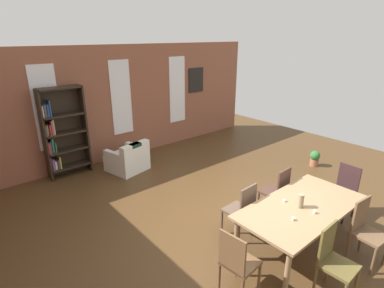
{
  "coord_description": "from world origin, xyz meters",
  "views": [
    {
      "loc": [
        -3.55,
        -2.64,
        3.14
      ],
      "look_at": [
        0.14,
        1.76,
        1.05
      ],
      "focal_mm": 28.32,
      "sensor_mm": 36.0,
      "label": 1
    }
  ],
  "objects": [
    {
      "name": "dining_chair_head_right",
      "position": [
        1.64,
        -0.7,
        0.51
      ],
      "size": [
        0.41,
        0.41,
        0.95
      ],
      "color": "#331F20",
      "rests_on": "ground"
    },
    {
      "name": "dining_chair_far_left",
      "position": [
        -0.25,
        0.05,
        0.51
      ],
      "size": [
        0.42,
        0.42,
        0.95
      ],
      "color": "brown",
      "rests_on": "ground"
    },
    {
      "name": "ground_plane",
      "position": [
        0.0,
        0.0,
        0.0
      ],
      "size": [
        11.5,
        11.5,
        0.0
      ],
      "primitive_type": "plane",
      "color": "#4F351C"
    },
    {
      "name": "tealight_candle_2",
      "position": [
        -0.22,
        -0.83,
        0.76
      ],
      "size": [
        0.04,
        0.04,
        0.04
      ],
      "primitive_type": "cylinder",
      "color": "silver",
      "rests_on": "dining_table"
    },
    {
      "name": "dining_chair_near_right",
      "position": [
        0.7,
        -1.45,
        0.51
      ],
      "size": [
        0.44,
        0.44,
        0.95
      ],
      "color": "brown",
      "rests_on": "ground"
    },
    {
      "name": "window_pane_1",
      "position": [
        0.0,
        4.41,
        1.6
      ],
      "size": [
        0.55,
        0.02,
        1.89
      ],
      "primitive_type": "cube",
      "color": "white"
    },
    {
      "name": "potted_plant_by_shelf",
      "position": [
        3.33,
        0.75,
        0.21
      ],
      "size": [
        0.24,
        0.24,
        0.39
      ],
      "color": "#9E6042",
      "rests_on": "ground"
    },
    {
      "name": "vase_on_table",
      "position": [
        0.15,
        -0.7,
        0.84
      ],
      "size": [
        0.09,
        0.09,
        0.21
      ],
      "primitive_type": "cylinder",
      "color": "#998466",
      "rests_on": "dining_table"
    },
    {
      "name": "back_wall_brick",
      "position": [
        0.0,
        4.48,
        1.45
      ],
      "size": [
        8.74,
        0.12,
        2.91
      ],
      "primitive_type": "cube",
      "color": "#91553E",
      "rests_on": "ground"
    },
    {
      "name": "dining_chair_head_left",
      "position": [
        -1.21,
        -0.71,
        0.51
      ],
      "size": [
        0.44,
        0.44,
        0.95
      ],
      "color": "brown",
      "rests_on": "ground"
    },
    {
      "name": "tealight_candle_0",
      "position": [
        0.11,
        -0.47,
        0.75
      ],
      "size": [
        0.04,
        0.04,
        0.03
      ],
      "primitive_type": "cylinder",
      "color": "silver",
      "rests_on": "dining_table"
    },
    {
      "name": "tealight_candle_1",
      "position": [
        0.17,
        -0.93,
        0.76
      ],
      "size": [
        0.04,
        0.04,
        0.05
      ],
      "primitive_type": "cylinder",
      "color": "silver",
      "rests_on": "dining_table"
    },
    {
      "name": "dining_chair_near_left",
      "position": [
        -0.26,
        -1.45,
        0.51
      ],
      "size": [
        0.41,
        0.41,
        0.95
      ],
      "color": "brown",
      "rests_on": "ground"
    },
    {
      "name": "framed_picture",
      "position": [
        2.52,
        4.41,
        1.82
      ],
      "size": [
        0.56,
        0.03,
        0.72
      ],
      "primitive_type": "cube",
      "color": "black"
    },
    {
      "name": "armchair_white",
      "position": [
        -0.39,
        3.53,
        0.28
      ],
      "size": [
        0.96,
        0.96,
        0.75
      ],
      "color": "white",
      "rests_on": "ground"
    },
    {
      "name": "window_pane_0",
      "position": [
        -1.81,
        4.41,
        1.6
      ],
      "size": [
        0.55,
        0.02,
        1.89
      ],
      "primitive_type": "cube",
      "color": "white"
    },
    {
      "name": "bookshelf_tall",
      "position": [
        -1.62,
        4.23,
        1.04
      ],
      "size": [
        0.95,
        0.31,
        2.06
      ],
      "color": "#2D2319",
      "rests_on": "ground"
    },
    {
      "name": "dining_table",
      "position": [
        0.22,
        -0.7,
        0.67
      ],
      "size": [
        2.1,
        1.05,
        0.74
      ],
      "color": "#967652",
      "rests_on": "ground"
    },
    {
      "name": "dining_chair_far_right",
      "position": [
        0.7,
        0.05,
        0.51
      ],
      "size": [
        0.42,
        0.42,
        0.95
      ],
      "color": "#482F26",
      "rests_on": "ground"
    },
    {
      "name": "window_pane_2",
      "position": [
        1.81,
        4.41,
        1.6
      ],
      "size": [
        0.55,
        0.02,
        1.89
      ],
      "primitive_type": "cube",
      "color": "white"
    }
  ]
}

